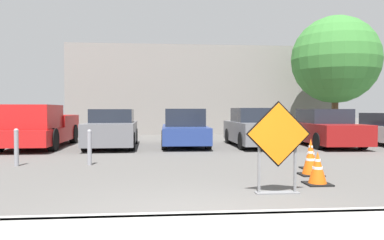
% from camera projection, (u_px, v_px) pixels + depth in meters
% --- Properties ---
extents(ground_plane, '(96.00, 96.00, 0.00)m').
position_uv_depth(ground_plane, '(172.00, 147.00, 14.66)').
color(ground_plane, '#565451').
extents(curb_lip, '(25.60, 0.20, 0.14)m').
position_uv_depth(curb_lip, '(200.00, 219.00, 4.70)').
color(curb_lip, '#999993').
rests_on(curb_lip, ground_plane).
extents(road_closed_sign, '(1.13, 0.20, 1.59)m').
position_uv_depth(road_closed_sign, '(278.00, 142.00, 6.39)').
color(road_closed_sign, black).
rests_on(road_closed_sign, ground_plane).
extents(traffic_cone_nearest, '(0.47, 0.47, 0.64)m').
position_uv_depth(traffic_cone_nearest, '(318.00, 169.00, 7.20)').
color(traffic_cone_nearest, black).
rests_on(traffic_cone_nearest, ground_plane).
extents(traffic_cone_second, '(0.49, 0.49, 0.69)m').
position_uv_depth(traffic_cone_second, '(310.00, 160.00, 8.24)').
color(traffic_cone_second, black).
rests_on(traffic_cone_second, ground_plane).
extents(traffic_cone_third, '(0.44, 0.44, 0.74)m').
position_uv_depth(traffic_cone_third, '(311.00, 154.00, 9.11)').
color(traffic_cone_third, black).
rests_on(traffic_cone_third, ground_plane).
extents(pickup_truck, '(2.08, 5.43, 1.62)m').
position_uv_depth(pickup_truck, '(37.00, 128.00, 14.16)').
color(pickup_truck, red).
rests_on(pickup_truck, ground_plane).
extents(parked_car_second, '(1.91, 4.29, 1.47)m').
position_uv_depth(parked_car_second, '(112.00, 129.00, 14.41)').
color(parked_car_second, slate).
rests_on(parked_car_second, ground_plane).
extents(parked_car_third, '(1.86, 4.08, 1.49)m').
position_uv_depth(parked_car_third, '(185.00, 129.00, 14.79)').
color(parked_car_third, navy).
rests_on(parked_car_third, ground_plane).
extents(parked_car_fourth, '(1.89, 4.18, 1.52)m').
position_uv_depth(parked_car_fourth, '(256.00, 129.00, 14.81)').
color(parked_car_fourth, slate).
rests_on(parked_car_fourth, ground_plane).
extents(parked_car_fifth, '(1.94, 4.64, 1.47)m').
position_uv_depth(parked_car_fifth, '(324.00, 129.00, 15.02)').
color(parked_car_fifth, maroon).
rests_on(parked_car_fifth, ground_plane).
extents(bollard_nearest, '(0.12, 0.12, 0.93)m').
position_uv_depth(bollard_nearest, '(89.00, 146.00, 9.72)').
color(bollard_nearest, gray).
rests_on(bollard_nearest, ground_plane).
extents(bollard_second, '(0.12, 0.12, 0.97)m').
position_uv_depth(bollard_second, '(16.00, 146.00, 9.56)').
color(bollard_second, gray).
rests_on(bollard_second, ground_plane).
extents(building_facade_backdrop, '(16.03, 5.00, 5.23)m').
position_uv_depth(building_facade_backdrop, '(201.00, 92.00, 24.18)').
color(building_facade_backdrop, gray).
rests_on(building_facade_backdrop, ground_plane).
extents(street_tree_behind_lot, '(4.47, 4.47, 6.26)m').
position_uv_depth(street_tree_behind_lot, '(335.00, 60.00, 19.24)').
color(street_tree_behind_lot, '#513823').
rests_on(street_tree_behind_lot, ground_plane).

